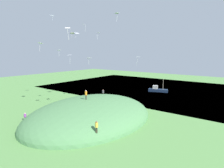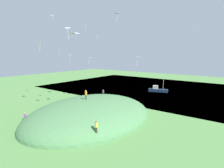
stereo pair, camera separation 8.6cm
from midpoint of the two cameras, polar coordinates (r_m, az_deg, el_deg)
The scene contains 21 objects.
ground_plane at distance 44.68m, azimuth -1.00°, elevation -6.93°, with size 160.00×160.00×0.00m, color #568A46.
lake_water at distance 69.64m, azimuth 14.39°, elevation -1.52°, with size 50.57×80.00×0.40m, color teal.
grass_hill at distance 37.68m, azimuth -6.47°, elevation -10.10°, with size 27.62×20.76×7.77m, color #4C7F4D.
boat_on_lake at distance 63.50m, azimuth 13.76°, elevation -1.72°, with size 3.32×6.36×4.39m.
person_walking_path at distance 35.54m, azimuth -7.86°, elevation -2.92°, with size 0.46×0.46×1.79m.
person_on_hilltop at distance 26.80m, azimuth -4.71°, elevation -12.43°, with size 0.59×0.59×1.76m.
person_watching_kites at distance 47.62m, azimuth -2.65°, elevation -2.46°, with size 0.61×0.61×1.71m.
person_near_shore at distance 38.99m, azimuth -24.84°, elevation -8.76°, with size 0.61×0.61×1.56m.
person_with_child at distance 49.26m, azimuth -7.88°, elevation -4.22°, with size 0.48×0.48×1.69m.
kite_0 at distance 42.74m, azimuth 1.53°, elevation 20.62°, with size 1.12×0.86×1.79m.
kite_1 at distance 45.20m, azimuth -4.11°, elevation 15.18°, with size 1.04×0.96×1.48m.
kite_2 at distance 42.30m, azimuth -12.79°, elevation 8.47°, with size 1.23×1.37×2.01m.
kite_3 at distance 37.16m, azimuth -13.26°, elevation 16.03°, with size 1.07×1.09×2.30m.
kite_4 at distance 51.80m, azimuth -8.33°, elevation 17.34°, with size 0.86×0.74×1.93m.
kite_5 at distance 45.53m, azimuth -20.87°, elevation 11.46°, with size 0.99×1.30×1.93m.
kite_6 at distance 48.27m, azimuth -10.60°, elevation 14.91°, with size 1.27×0.96×1.28m.
kite_7 at distance 52.47m, azimuth -11.88°, elevation 14.85°, with size 1.26×0.96×1.26m.
kite_8 at distance 40.58m, azimuth -6.91°, elevation 7.77°, with size 1.12×1.13×1.39m.
kite_9 at distance 49.60m, azimuth -17.73°, elevation 19.19°, with size 0.90×0.65×1.18m.
kite_10 at distance 46.56m, azimuth -15.70°, elevation 9.80°, with size 1.01×0.75×1.55m.
kite_11 at distance 45.02m, azimuth 7.91°, elevation 8.07°, with size 1.44×1.34×2.24m.
Camera 2 is at (33.44, 26.91, 12.43)m, focal length 30.10 mm.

